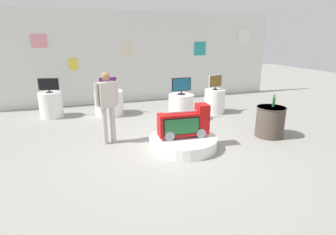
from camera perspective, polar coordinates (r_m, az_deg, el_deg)
The scene contains 15 objects.
ground_plane at distance 6.26m, azimuth 0.56°, elevation -6.11°, with size 30.00×30.00×0.00m, color gray.
back_wall_display at distance 10.48m, azimuth -8.64°, elevation 12.14°, with size 12.03×0.13×3.28m.
main_display_pedestal at distance 6.19m, azimuth 3.13°, elevation -5.13°, with size 1.51×1.51×0.26m, color white.
novelty_firetruck_tv at distance 6.05m, azimuth 3.40°, elevation -1.38°, with size 1.13×0.44×0.72m.
display_pedestal_left_rear at distance 8.17m, azimuth 2.72°, elevation 2.15°, with size 0.74×0.74×0.77m, color white.
tv_on_left_rear at distance 8.03m, azimuth 2.79°, elevation 6.63°, with size 0.58×0.23×0.48m.
display_pedestal_center_rear at distance 9.04m, azimuth 9.58°, elevation 3.34°, with size 0.66×0.66×0.77m, color white.
tv_on_center_rear at distance 8.91m, azimuth 9.78°, elevation 7.34°, with size 0.56×0.21×0.46m.
display_pedestal_right_rear at distance 8.91m, azimuth -12.05°, elevation 3.01°, with size 0.88×0.88×0.77m, color white.
tv_on_right_rear at distance 8.78m, azimuth -12.29°, elevation 6.91°, with size 0.57×0.22×0.43m.
display_pedestal_far_right at distance 9.16m, azimuth -22.99°, elevation 2.41°, with size 0.68×0.68×0.77m, color white.
tv_on_far_right at distance 9.04m, azimuth -23.43°, elevation 6.21°, with size 0.58×0.19×0.43m.
side_table_round at distance 7.25m, azimuth 20.31°, elevation -0.77°, with size 0.70×0.70×0.75m.
bottle_on_side_table at distance 7.19m, azimuth 20.99°, elevation 3.06°, with size 0.07×0.07×0.30m.
shopper_browsing_near_truck at distance 6.36m, azimuth -12.40°, elevation 3.08°, with size 0.54×0.30×1.66m.
Camera 1 is at (-1.98, -5.43, 2.41)m, focal length 29.54 mm.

